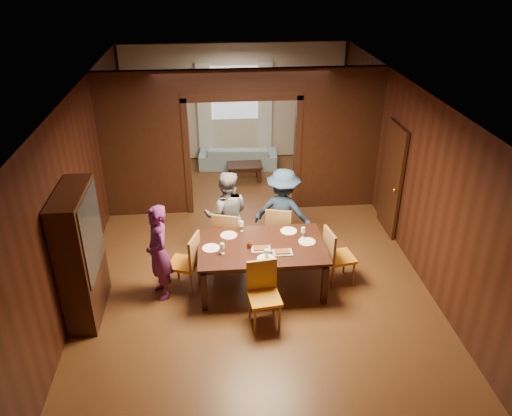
{
  "coord_description": "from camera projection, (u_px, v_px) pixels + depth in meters",
  "views": [
    {
      "loc": [
        -0.6,
        -7.67,
        4.9
      ],
      "look_at": [
        0.08,
        -0.4,
        1.05
      ],
      "focal_mm": 35.0,
      "sensor_mm": 36.0,
      "label": 1
    }
  ],
  "objects": [
    {
      "name": "serving_bowl",
      "position": [
        266.0,
        241.0,
        7.81
      ],
      "size": [
        0.28,
        0.28,
        0.07
      ],
      "primitive_type": "imported",
      "color": "black",
      "rests_on": "dining_table"
    },
    {
      "name": "person_grey",
      "position": [
        227.0,
        216.0,
        8.52
      ],
      "size": [
        0.8,
        0.62,
        1.62
      ],
      "primitive_type": "imported",
      "rotation": [
        0.0,
        0.0,
        3.13
      ],
      "color": "slate",
      "rests_on": "floor"
    },
    {
      "name": "platter_a",
      "position": [
        261.0,
        249.0,
        7.65
      ],
      "size": [
        0.3,
        0.2,
        0.04
      ],
      "primitive_type": "cube",
      "color": "gray",
      "rests_on": "dining_table"
    },
    {
      "name": "coffee_table",
      "position": [
        245.0,
        172.0,
        11.66
      ],
      "size": [
        0.8,
        0.5,
        0.4
      ],
      "primitive_type": "cube",
      "color": "black",
      "rests_on": "floor"
    },
    {
      "name": "dining_table",
      "position": [
        261.0,
        265.0,
        7.95
      ],
      "size": [
        1.98,
        1.23,
        0.76
      ],
      "primitive_type": "cube",
      "color": "black",
      "rests_on": "floor"
    },
    {
      "name": "person_purple",
      "position": [
        159.0,
        253.0,
        7.55
      ],
      "size": [
        0.55,
        0.66,
        1.56
      ],
      "primitive_type": "imported",
      "rotation": [
        0.0,
        0.0,
        -1.2
      ],
      "color": "#5D2059",
      "rests_on": "floor"
    },
    {
      "name": "plate_far_r",
      "position": [
        289.0,
        231.0,
        8.15
      ],
      "size": [
        0.27,
        0.27,
        0.01
      ],
      "primitive_type": "cylinder",
      "color": "white",
      "rests_on": "dining_table"
    },
    {
      "name": "floor",
      "position": [
        250.0,
        249.0,
        9.09
      ],
      "size": [
        9.0,
        9.0,
        0.0
      ],
      "primitive_type": "plane",
      "color": "#583519",
      "rests_on": "ground"
    },
    {
      "name": "plate_left",
      "position": [
        211.0,
        248.0,
        7.68
      ],
      "size": [
        0.27,
        0.27,
        0.01
      ],
      "primitive_type": "cylinder",
      "color": "white",
      "rests_on": "dining_table"
    },
    {
      "name": "plate_right",
      "position": [
        307.0,
        242.0,
        7.85
      ],
      "size": [
        0.27,
        0.27,
        0.01
      ],
      "primitive_type": "cylinder",
      "color": "silver",
      "rests_on": "dining_table"
    },
    {
      "name": "wineglass_right",
      "position": [
        303.0,
        232.0,
        7.94
      ],
      "size": [
        0.08,
        0.08,
        0.18
      ],
      "primitive_type": null,
      "color": "white",
      "rests_on": "dining_table"
    },
    {
      "name": "chair_far_r",
      "position": [
        279.0,
        230.0,
        8.74
      ],
      "size": [
        0.53,
        0.53,
        0.97
      ],
      "primitive_type": null,
      "rotation": [
        0.0,
        0.0,
        2.89
      ],
      "color": "#DB4714",
      "rests_on": "floor"
    },
    {
      "name": "wineglass_far",
      "position": [
        242.0,
        226.0,
        8.12
      ],
      "size": [
        0.08,
        0.08,
        0.18
      ],
      "primitive_type": null,
      "color": "white",
      "rests_on": "dining_table"
    },
    {
      "name": "curtain_left",
      "position": [
        205.0,
        112.0,
        12.32
      ],
      "size": [
        0.35,
        0.06,
        2.4
      ],
      "primitive_type": "cube",
      "color": "white",
      "rests_on": "back_wall"
    },
    {
      "name": "chair_right",
      "position": [
        340.0,
        256.0,
        8.01
      ],
      "size": [
        0.51,
        0.51,
        0.97
      ],
      "primitive_type": null,
      "rotation": [
        0.0,
        0.0,
        1.74
      ],
      "color": "orange",
      "rests_on": "floor"
    },
    {
      "name": "plate_near",
      "position": [
        266.0,
        259.0,
        7.42
      ],
      "size": [
        0.27,
        0.27,
        0.01
      ],
      "primitive_type": "cylinder",
      "color": "silver",
      "rests_on": "dining_table"
    },
    {
      "name": "tumbler",
      "position": [
        267.0,
        254.0,
        7.43
      ],
      "size": [
        0.07,
        0.07,
        0.14
      ],
      "primitive_type": "cylinder",
      "color": "white",
      "rests_on": "dining_table"
    },
    {
      "name": "door_right",
      "position": [
        392.0,
        179.0,
        9.26
      ],
      "size": [
        0.06,
        0.9,
        2.1
      ],
      "primitive_type": "cube",
      "color": "black",
      "rests_on": "floor"
    },
    {
      "name": "plate_far_l",
      "position": [
        229.0,
        235.0,
        8.03
      ],
      "size": [
        0.27,
        0.27,
        0.01
      ],
      "primitive_type": "cylinder",
      "color": "silver",
      "rests_on": "dining_table"
    },
    {
      "name": "wineglass_left",
      "position": [
        222.0,
        249.0,
        7.52
      ],
      "size": [
        0.08,
        0.08,
        0.18
      ],
      "primitive_type": null,
      "color": "silver",
      "rests_on": "dining_table"
    },
    {
      "name": "condiment_jar",
      "position": [
        250.0,
        244.0,
        7.69
      ],
      "size": [
        0.08,
        0.08,
        0.11
      ],
      "primitive_type": null,
      "color": "#492111",
      "rests_on": "dining_table"
    },
    {
      "name": "ceiling",
      "position": [
        248.0,
        91.0,
        7.73
      ],
      "size": [
        5.5,
        9.0,
        0.02
      ],
      "primitive_type": "cube",
      "color": "silver",
      "rests_on": "room_walls"
    },
    {
      "name": "curtain_right",
      "position": [
        265.0,
        111.0,
        12.44
      ],
      "size": [
        0.35,
        0.06,
        2.4
      ],
      "primitive_type": "cube",
      "color": "white",
      "rests_on": "back_wall"
    },
    {
      "name": "chair_near",
      "position": [
        265.0,
        296.0,
        7.08
      ],
      "size": [
        0.49,
        0.49,
        0.97
      ],
      "primitive_type": null,
      "rotation": [
        0.0,
        0.0,
        0.12
      ],
      "color": "orange",
      "rests_on": "floor"
    },
    {
      "name": "chair_left",
      "position": [
        183.0,
        262.0,
        7.85
      ],
      "size": [
        0.56,
        0.56,
        0.97
      ],
      "primitive_type": null,
      "rotation": [
        0.0,
        0.0,
        -1.9
      ],
      "color": "orange",
      "rests_on": "floor"
    },
    {
      "name": "chair_far_l",
      "position": [
        228.0,
        235.0,
        8.58
      ],
      "size": [
        0.55,
        0.55,
        0.97
      ],
      "primitive_type": null,
      "rotation": [
        0.0,
        0.0,
        2.84
      ],
      "color": "#D25013",
      "rests_on": "floor"
    },
    {
      "name": "room_walls",
      "position": [
        242.0,
        136.0,
        10.04
      ],
      "size": [
        5.52,
        9.01,
        2.9
      ],
      "color": "black",
      "rests_on": "floor"
    },
    {
      "name": "person_navy",
      "position": [
        283.0,
        212.0,
        8.64
      ],
      "size": [
        1.18,
        0.94,
        1.6
      ],
      "primitive_type": "imported",
      "rotation": [
        0.0,
        0.0,
        2.76
      ],
      "color": "#1C2C46",
      "rests_on": "floor"
    },
    {
      "name": "sofa",
      "position": [
        238.0,
        156.0,
        12.35
      ],
      "size": [
        1.97,
        0.92,
        0.56
      ],
      "primitive_type": "imported",
      "rotation": [
        0.0,
        0.0,
        3.05
      ],
      "color": "#91B0BE",
      "rests_on": "floor"
    },
    {
      "name": "platter_b",
      "position": [
        282.0,
        252.0,
        7.57
      ],
      "size": [
        0.3,
        0.2,
        0.04
      ],
      "primitive_type": "cube",
      "color": "gray",
      "rests_on": "dining_table"
    },
    {
      "name": "hutch",
      "position": [
        81.0,
        255.0,
        7.09
      ],
      "size": [
        0.4,
        1.2,
        2.0
      ],
      "primitive_type": "cube",
      "color": "black",
      "rests_on": "floor"
    },
    {
      "name": "window_far",
      "position": [
        234.0,
        93.0,
        12.2
      ],
      "size": [
        1.2,
        0.03,
        1.3
      ],
      "primitive_type": "cube",
      "color": "silver",
      "rests_on": "back_wall"
    }
  ]
}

